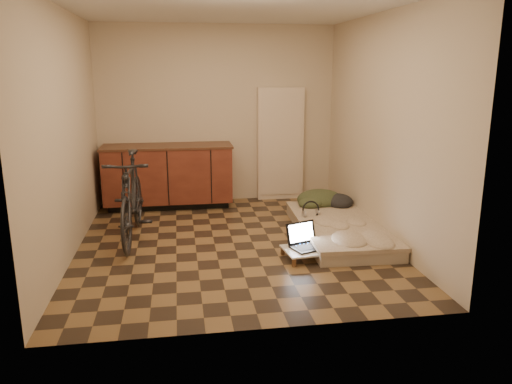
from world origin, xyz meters
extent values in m
cube|color=brown|center=(0.00, 0.00, 0.00)|extent=(3.50, 4.00, 0.00)
cube|color=silver|center=(0.00, 0.00, 2.60)|extent=(3.50, 4.00, 0.00)
cube|color=beige|center=(0.00, 2.00, 1.30)|extent=(3.50, 0.00, 2.60)
cube|color=beige|center=(0.00, -2.00, 1.30)|extent=(3.50, 0.00, 2.60)
cube|color=beige|center=(-1.75, 0.00, 1.30)|extent=(0.00, 4.00, 2.60)
cube|color=beige|center=(1.75, 0.00, 1.30)|extent=(0.00, 4.00, 2.60)
cube|color=black|center=(-0.75, 1.74, 0.05)|extent=(1.70, 0.48, 0.10)
cube|color=#562118|center=(-0.75, 1.70, 0.49)|extent=(1.80, 0.60, 0.78)
cube|color=#4C2B1C|center=(-0.75, 1.70, 0.90)|extent=(1.84, 0.62, 0.03)
cube|color=beige|center=(0.95, 1.94, 0.85)|extent=(0.70, 0.10, 1.70)
imported|color=black|center=(-1.15, 0.30, 0.57)|extent=(0.58, 1.78, 1.14)
cube|color=#AEA08B|center=(1.30, 0.08, 0.06)|extent=(1.01, 2.01, 0.12)
cube|color=beige|center=(1.30, 0.08, 0.15)|extent=(1.03, 2.03, 0.05)
cube|color=brown|center=(0.53, -0.81, 0.04)|extent=(0.04, 0.04, 0.09)
cube|color=brown|center=(0.49, -0.46, 0.04)|extent=(0.04, 0.04, 0.09)
cube|color=brown|center=(1.11, -0.73, 0.04)|extent=(0.04, 0.04, 0.09)
cube|color=brown|center=(1.07, -0.38, 0.04)|extent=(0.04, 0.04, 0.09)
cube|color=white|center=(0.80, -0.59, 0.10)|extent=(0.69, 0.49, 0.02)
cube|color=black|center=(0.75, -0.59, 0.12)|extent=(0.42, 0.36, 0.02)
cube|color=black|center=(0.69, -0.44, 0.24)|extent=(0.36, 0.19, 0.23)
cube|color=white|center=(0.69, -0.44, 0.24)|extent=(0.30, 0.15, 0.19)
ellipsoid|color=silver|center=(1.03, -0.64, 0.12)|extent=(0.07, 0.10, 0.03)
camera|label=1|loc=(-0.59, -5.46, 1.98)|focal=35.00mm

